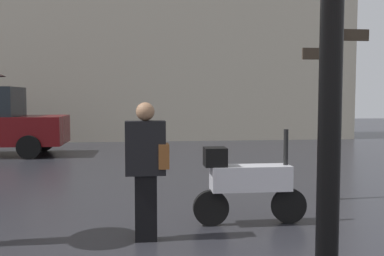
# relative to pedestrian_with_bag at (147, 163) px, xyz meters

# --- Properties ---
(pedestrian_with_bag) EXTENTS (0.49, 0.24, 1.59)m
(pedestrian_with_bag) POSITION_rel_pedestrian_with_bag_xyz_m (0.00, 0.00, 0.00)
(pedestrian_with_bag) COLOR black
(pedestrian_with_bag) RESTS_ON ground
(parked_scooter) EXTENTS (1.49, 0.32, 1.23)m
(parked_scooter) POSITION_rel_pedestrian_with_bag_xyz_m (1.29, 0.48, -0.34)
(parked_scooter) COLOR black
(parked_scooter) RESTS_ON ground
(street_signpost) EXTENTS (1.08, 0.08, 2.88)m
(street_signpost) POSITION_rel_pedestrian_with_bag_xyz_m (2.98, 1.67, 0.85)
(street_signpost) COLOR black
(street_signpost) RESTS_ON ground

